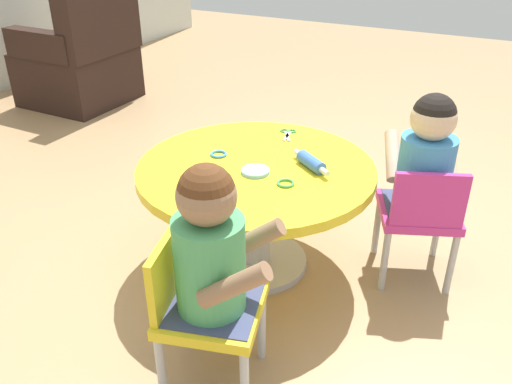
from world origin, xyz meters
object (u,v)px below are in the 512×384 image
(child_chair_left, at_px, (201,306))
(craft_scissors, at_px, (288,133))
(armchair_dark, at_px, (81,63))
(rolling_pin, at_px, (311,162))
(seated_child_left, at_px, (211,247))
(child_chair_right, at_px, (420,214))
(craft_table, at_px, (256,189))
(seated_child_right, at_px, (426,158))

(child_chair_left, relative_size, craft_scissors, 3.77)
(armchair_dark, distance_m, rolling_pin, 2.65)
(seated_child_left, distance_m, child_chair_right, 0.98)
(child_chair_right, distance_m, craft_scissors, 0.68)
(armchair_dark, bearing_deg, craft_table, -120.89)
(craft_table, height_order, armchair_dark, armchair_dark)
(child_chair_right, bearing_deg, rolling_pin, 108.04)
(craft_table, distance_m, seated_child_left, 0.67)
(craft_table, bearing_deg, child_chair_right, -70.75)
(seated_child_left, bearing_deg, seated_child_right, -25.78)
(seated_child_right, height_order, craft_scissors, seated_child_right)
(craft_table, height_order, rolling_pin, rolling_pin)
(seated_child_left, distance_m, craft_scissors, 1.01)
(seated_child_right, bearing_deg, child_chair_right, -157.71)
(seated_child_left, bearing_deg, child_chair_left, 105.25)
(craft_table, xyz_separation_m, rolling_pin, (0.08, -0.20, 0.13))
(child_chair_right, height_order, armchair_dark, armchair_dark)
(craft_scissors, bearing_deg, rolling_pin, -141.02)
(child_chair_left, xyz_separation_m, seated_child_left, (0.01, -0.04, 0.23))
(seated_child_left, xyz_separation_m, child_chair_right, (0.85, -0.44, -0.23))
(seated_child_right, bearing_deg, rolling_pin, 113.26)
(armchair_dark, distance_m, craft_scissors, 2.33)
(seated_child_right, xyz_separation_m, armchair_dark, (1.03, 2.75, -0.22))
(seated_child_left, bearing_deg, rolling_pin, -1.93)
(armchair_dark, relative_size, craft_scissors, 5.97)
(craft_table, xyz_separation_m, craft_scissors, (0.35, 0.02, 0.11))
(craft_table, height_order, craft_scissors, craft_scissors)
(child_chair_right, xyz_separation_m, armchair_dark, (1.07, 2.77, 0.00))
(craft_table, relative_size, child_chair_left, 1.77)
(craft_table, distance_m, child_chair_right, 0.66)
(craft_table, bearing_deg, child_chair_left, -167.79)
(seated_child_right, relative_size, armchair_dark, 0.60)
(seated_child_left, relative_size, seated_child_right, 1.00)
(child_chair_right, bearing_deg, craft_scissors, 77.77)
(rolling_pin, bearing_deg, seated_child_left, 178.07)
(armchair_dark, bearing_deg, child_chair_left, -130.10)
(child_chair_right, distance_m, rolling_pin, 0.48)
(seated_child_right, relative_size, craft_scissors, 3.58)
(rolling_pin, xyz_separation_m, craft_scissors, (0.27, 0.22, -0.02))
(child_chair_right, xyz_separation_m, rolling_pin, (-0.14, 0.42, 0.20))
(craft_table, bearing_deg, rolling_pin, -68.31)
(seated_child_left, relative_size, armchair_dark, 0.60)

